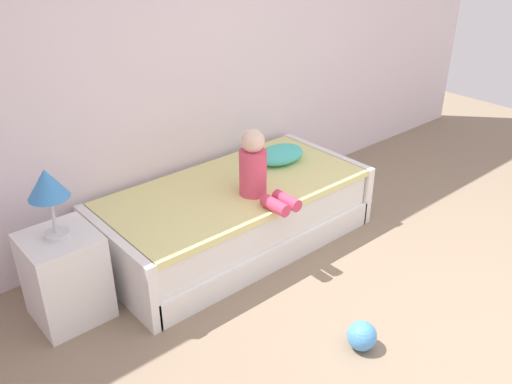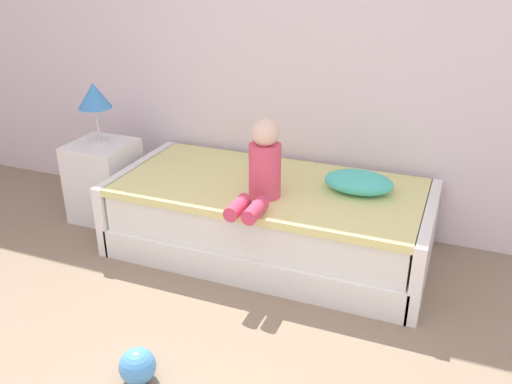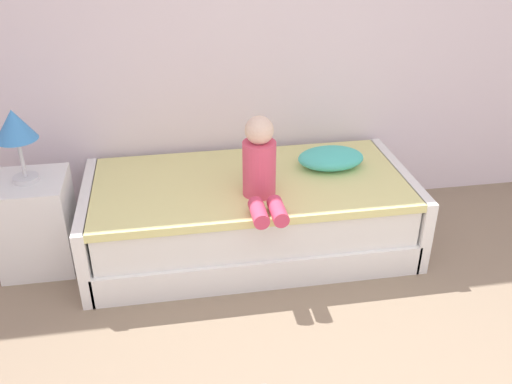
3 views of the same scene
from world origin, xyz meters
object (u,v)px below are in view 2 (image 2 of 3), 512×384
object	(u,v)px
table_lamp	(94,99)
nightstand	(105,181)
bed	(270,219)
toy_ball	(138,366)
pillow	(359,182)
child_figure	(262,168)

from	to	relation	value
table_lamp	nightstand	bearing A→B (deg)	0.00
bed	toy_ball	distance (m)	1.42
bed	toy_ball	size ratio (longest dim) A/B	11.69
nightstand	table_lamp	bearing A→B (deg)	0.00
nightstand	pillow	world-z (taller)	pillow
child_figure	pillow	world-z (taller)	child_figure
table_lamp	pillow	world-z (taller)	table_lamp
bed	nightstand	world-z (taller)	nightstand
table_lamp	child_figure	bearing A→B (deg)	-10.51
toy_ball	child_figure	bearing A→B (deg)	80.94
toy_ball	nightstand	bearing A→B (deg)	129.78
nightstand	pillow	distance (m)	1.93
toy_ball	pillow	bearing A→B (deg)	64.46
nightstand	toy_ball	xyz separation A→B (m)	(1.19, -1.43, -0.21)
bed	child_figure	world-z (taller)	child_figure
bed	pillow	bearing A→B (deg)	10.08
table_lamp	pillow	xyz separation A→B (m)	(1.91, 0.07, -0.37)
bed	toy_ball	xyz separation A→B (m)	(-0.16, -1.41, -0.16)
child_figure	toy_ball	bearing A→B (deg)	-99.06
bed	pillow	xyz separation A→B (m)	(0.56, 0.10, 0.32)
pillow	child_figure	bearing A→B (deg)	-148.29
table_lamp	bed	bearing A→B (deg)	-1.18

